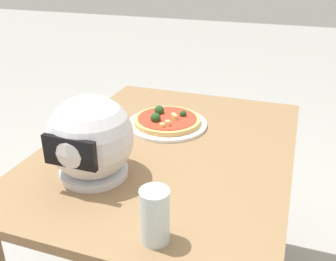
{
  "coord_description": "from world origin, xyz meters",
  "views": [
    {
      "loc": [
        -0.38,
        1.1,
        1.36
      ],
      "look_at": [
        0.03,
        -0.08,
        0.76
      ],
      "focal_mm": 40.55,
      "sensor_mm": 36.0,
      "label": 1
    }
  ],
  "objects_px": {
    "motorcycle_helmet": "(91,139)",
    "pizza": "(167,120)",
    "dining_table": "(169,169)",
    "drinking_glass": "(155,216)"
  },
  "relations": [
    {
      "from": "motorcycle_helmet",
      "to": "pizza",
      "type": "bearing_deg",
      "value": -102.4
    },
    {
      "from": "dining_table",
      "to": "pizza",
      "type": "relative_size",
      "value": 4.25
    },
    {
      "from": "drinking_glass",
      "to": "motorcycle_helmet",
      "type": "bearing_deg",
      "value": -36.57
    },
    {
      "from": "motorcycle_helmet",
      "to": "drinking_glass",
      "type": "xyz_separation_m",
      "value": [
        -0.28,
        0.21,
        -0.05
      ]
    },
    {
      "from": "motorcycle_helmet",
      "to": "dining_table",
      "type": "bearing_deg",
      "value": -122.5
    },
    {
      "from": "dining_table",
      "to": "drinking_glass",
      "type": "bearing_deg",
      "value": 105.2
    },
    {
      "from": "dining_table",
      "to": "pizza",
      "type": "bearing_deg",
      "value": -68.11
    },
    {
      "from": "pizza",
      "to": "drinking_glass",
      "type": "distance_m",
      "value": 0.64
    },
    {
      "from": "dining_table",
      "to": "pizza",
      "type": "height_order",
      "value": "pizza"
    },
    {
      "from": "pizza",
      "to": "motorcycle_helmet",
      "type": "distance_m",
      "value": 0.43
    }
  ]
}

